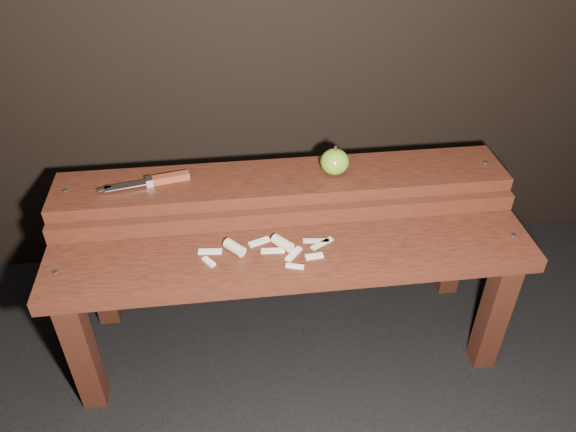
{
  "coord_description": "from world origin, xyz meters",
  "views": [
    {
      "loc": [
        -0.14,
        -1.07,
        1.31
      ],
      "look_at": [
        0.0,
        0.06,
        0.45
      ],
      "focal_mm": 35.0,
      "sensor_mm": 36.0,
      "label": 1
    }
  ],
  "objects": [
    {
      "name": "knife",
      "position": [
        -0.32,
        0.18,
        0.51
      ],
      "size": [
        0.23,
        0.07,
        0.02
      ],
      "color": "maroon",
      "rests_on": "bench_rear_tier"
    },
    {
      "name": "bench_front_tier",
      "position": [
        0.0,
        -0.06,
        0.35
      ],
      "size": [
        1.2,
        0.2,
        0.42
      ],
      "color": "black",
      "rests_on": "ground"
    },
    {
      "name": "apple_scraps",
      "position": [
        -0.07,
        -0.03,
        0.43
      ],
      "size": [
        0.34,
        0.13,
        0.03
      ],
      "color": "beige",
      "rests_on": "bench_front_tier"
    },
    {
      "name": "ground",
      "position": [
        0.0,
        0.0,
        0.0
      ],
      "size": [
        60.0,
        60.0,
        0.0
      ],
      "primitive_type": "plane",
      "color": "black"
    },
    {
      "name": "apple",
      "position": [
        0.14,
        0.17,
        0.53
      ],
      "size": [
        0.08,
        0.08,
        0.08
      ],
      "color": "#6D9C20",
      "rests_on": "bench_rear_tier"
    },
    {
      "name": "bench_rear_tier",
      "position": [
        0.0,
        0.17,
        0.41
      ],
      "size": [
        1.2,
        0.21,
        0.5
      ],
      "color": "black",
      "rests_on": "ground"
    }
  ]
}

